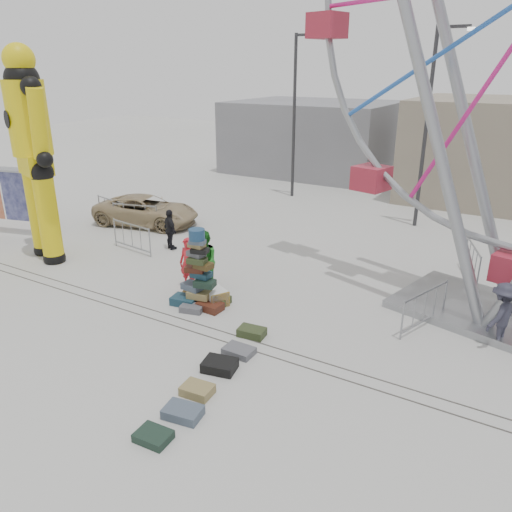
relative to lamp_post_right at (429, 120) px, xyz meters
The scene contains 26 objects.
ground 14.09m from the lamp_post_right, 103.39° to the right, with size 90.00×90.00×0.00m, color #9E9E99.
track_line_near 13.54m from the lamp_post_right, 104.01° to the right, with size 40.00×0.04×0.01m, color #47443F.
track_line_far 13.18m from the lamp_post_right, 104.46° to the right, with size 40.00×0.04×0.01m, color #47443F.
building_left 13.00m from the lamp_post_right, 135.30° to the left, with size 10.00×8.00×4.40m, color gray.
lamp_post_right is the anchor object (origin of this frame).
lamp_post_left 7.28m from the lamp_post_right, 164.05° to the left, with size 1.41×0.25×8.00m.
suitcase_tower 12.18m from the lamp_post_right, 107.76° to the right, with size 1.64×1.44×2.32m.
crash_test_dummy 15.03m from the lamp_post_right, 134.50° to the right, with size 2.93×1.51×7.45m.
banner_scaffold 17.48m from the lamp_post_right, 145.63° to the right, with size 3.83×1.60×2.75m.
steamer_trunk 11.96m from the lamp_post_right, 107.03° to the right, with size 0.96×0.55×0.45m, color silver.
row_case_0 12.64m from the lamp_post_right, 96.27° to the right, with size 0.69×0.45×0.22m, color #334020.
row_case_1 13.48m from the lamp_post_right, 95.03° to the right, with size 0.73×0.50×0.17m, color slate.
row_case_2 14.22m from the lamp_post_right, 94.80° to the right, with size 0.75×0.58×0.24m, color black.
row_case_3 15.16m from the lamp_post_right, 94.05° to the right, with size 0.66×0.49×0.21m, color olive.
row_case_4 15.84m from the lamp_post_right, 93.15° to the right, with size 0.75×0.51×0.20m, color #4B596B.
row_case_5 16.63m from the lamp_post_right, 93.19° to the right, with size 0.65×0.49×0.17m, color #1A3025.
barricade_dummy_a 13.96m from the lamp_post_right, 151.23° to the right, with size 2.00×0.10×1.10m, color gray, non-canonical shape.
barricade_dummy_b 12.77m from the lamp_post_right, 147.19° to the right, with size 2.00×0.10×1.10m, color gray, non-canonical shape.
barricade_dummy_c 12.70m from the lamp_post_right, 133.93° to the right, with size 2.00×0.10×1.10m, color gray, non-canonical shape.
barricade_wheel_front 10.18m from the lamp_post_right, 75.30° to the right, with size 2.00×0.10×1.10m, color gray, non-canonical shape.
barricade_wheel_back 6.90m from the lamp_post_right, 59.05° to the right, with size 2.00×0.10×1.10m, color gray, non-canonical shape.
pedestrian_red 11.76m from the lamp_post_right, 114.06° to the right, with size 0.59×0.39×1.62m, color red.
pedestrian_green 11.44m from the lamp_post_right, 111.54° to the right, with size 0.93×0.72×1.91m, color #1B6E1D.
pedestrian_black 11.28m from the lamp_post_right, 133.26° to the right, with size 0.90×0.38×1.54m, color black.
pedestrian_grey 10.60m from the lamp_post_right, 65.17° to the right, with size 1.07×0.62×1.66m, color #292937.
parked_suv 12.41m from the lamp_post_right, 150.32° to the right, with size 2.09×4.54×1.26m, color tan.
Camera 1 is at (7.65, -8.45, 6.53)m, focal length 35.00 mm.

